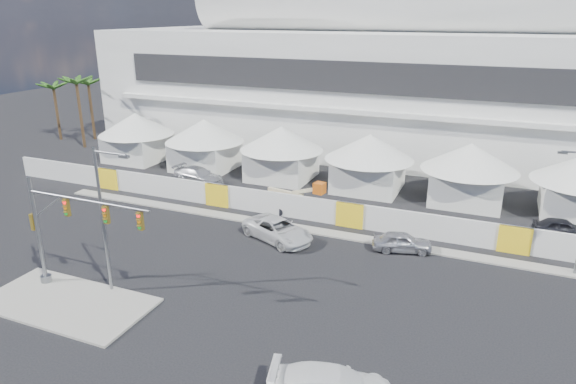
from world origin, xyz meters
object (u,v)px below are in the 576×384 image
at_px(lot_car_c, 199,176).
at_px(traffic_mast, 61,230).
at_px(lot_car_b, 562,228).
at_px(streetlight_median, 105,212).
at_px(sedan_silver, 402,242).
at_px(pickup_curb, 278,230).
at_px(boom_lift, 282,201).

bearing_deg(lot_car_c, traffic_mast, -160.29).
bearing_deg(lot_car_b, streetlight_median, 119.92).
distance_m(sedan_silver, lot_car_b, 12.90).
distance_m(pickup_curb, traffic_mast, 14.93).
relative_size(pickup_curb, lot_car_c, 1.07).
xyz_separation_m(pickup_curb, lot_car_b, (19.62, 8.89, -0.10)).
bearing_deg(traffic_mast, pickup_curb, 52.83).
bearing_deg(lot_car_c, sedan_silver, -100.22).
height_order(pickup_curb, traffic_mast, traffic_mast).
bearing_deg(sedan_silver, lot_car_c, 55.12).
height_order(lot_car_b, lot_car_c, lot_car_c).
relative_size(lot_car_b, lot_car_c, 0.76).
distance_m(sedan_silver, lot_car_c, 22.94).
height_order(sedan_silver, traffic_mast, traffic_mast).
bearing_deg(lot_car_b, lot_car_c, 81.82).
bearing_deg(pickup_curb, sedan_silver, -55.81).
distance_m(pickup_curb, lot_car_b, 21.54).
xyz_separation_m(pickup_curb, boom_lift, (-2.09, 5.52, 0.07)).
bearing_deg(lot_car_c, boom_lift, -100.38).
bearing_deg(boom_lift, sedan_silver, -8.80).
height_order(lot_car_b, streetlight_median, streetlight_median).
height_order(pickup_curb, lot_car_c, pickup_curb).
xyz_separation_m(lot_car_c, traffic_mast, (3.91, -20.91, 3.19)).
relative_size(pickup_curb, lot_car_b, 1.40).
bearing_deg(boom_lift, streetlight_median, -93.46).
bearing_deg(pickup_curb, streetlight_median, 173.95).
relative_size(lot_car_c, traffic_mast, 0.61).
bearing_deg(traffic_mast, lot_car_c, 100.60).
bearing_deg(lot_car_b, boom_lift, 91.35).
bearing_deg(streetlight_median, pickup_curb, 60.47).
height_order(sedan_silver, pickup_curb, pickup_curb).
bearing_deg(pickup_curb, lot_car_b, -42.14).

